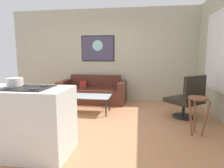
{
  "coord_description": "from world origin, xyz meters",
  "views": [
    {
      "loc": [
        0.9,
        -3.49,
        1.35
      ],
      "look_at": [
        0.26,
        0.9,
        0.7
      ],
      "focal_mm": 30.3,
      "sensor_mm": 36.0,
      "label": 1
    }
  ],
  "objects_px": {
    "bar_stool": "(198,106)",
    "wall_painting": "(98,48)",
    "couch": "(93,93)",
    "mixing_bowl": "(15,82)",
    "armchair": "(188,98)",
    "coffee_table": "(88,97)"
  },
  "relations": [
    {
      "from": "armchair",
      "to": "mixing_bowl",
      "type": "distance_m",
      "value": 3.35
    },
    {
      "from": "couch",
      "to": "mixing_bowl",
      "type": "relative_size",
      "value": 8.89
    },
    {
      "from": "couch",
      "to": "bar_stool",
      "type": "relative_size",
      "value": 2.96
    },
    {
      "from": "coffee_table",
      "to": "wall_painting",
      "type": "height_order",
      "value": "wall_painting"
    },
    {
      "from": "bar_stool",
      "to": "coffee_table",
      "type": "bearing_deg",
      "value": 155.65
    },
    {
      "from": "couch",
      "to": "wall_painting",
      "type": "distance_m",
      "value": 1.4
    },
    {
      "from": "bar_stool",
      "to": "couch",
      "type": "bearing_deg",
      "value": 137.73
    },
    {
      "from": "armchair",
      "to": "bar_stool",
      "type": "bearing_deg",
      "value": -93.27
    },
    {
      "from": "coffee_table",
      "to": "mixing_bowl",
      "type": "relative_size",
      "value": 4.91
    },
    {
      "from": "couch",
      "to": "bar_stool",
      "type": "height_order",
      "value": "couch"
    },
    {
      "from": "coffee_table",
      "to": "wall_painting",
      "type": "relative_size",
      "value": 1.04
    },
    {
      "from": "couch",
      "to": "bar_stool",
      "type": "distance_m",
      "value": 3.2
    },
    {
      "from": "armchair",
      "to": "mixing_bowl",
      "type": "xyz_separation_m",
      "value": [
        -2.78,
        -1.79,
        0.53
      ]
    },
    {
      "from": "couch",
      "to": "wall_painting",
      "type": "xyz_separation_m",
      "value": [
        0.06,
        0.44,
        1.33
      ]
    },
    {
      "from": "mixing_bowl",
      "to": "wall_painting",
      "type": "xyz_separation_m",
      "value": [
        0.43,
        3.47,
        0.61
      ]
    },
    {
      "from": "armchair",
      "to": "wall_painting",
      "type": "height_order",
      "value": "wall_painting"
    },
    {
      "from": "couch",
      "to": "coffee_table",
      "type": "height_order",
      "value": "couch"
    },
    {
      "from": "couch",
      "to": "mixing_bowl",
      "type": "xyz_separation_m",
      "value": [
        -0.37,
        -3.03,
        0.71
      ]
    },
    {
      "from": "coffee_table",
      "to": "wall_painting",
      "type": "distance_m",
      "value": 1.99
    },
    {
      "from": "wall_painting",
      "to": "armchair",
      "type": "bearing_deg",
      "value": -35.53
    },
    {
      "from": "armchair",
      "to": "wall_painting",
      "type": "xyz_separation_m",
      "value": [
        -2.35,
        1.68,
        1.15
      ]
    },
    {
      "from": "bar_stool",
      "to": "wall_painting",
      "type": "distance_m",
      "value": 3.62
    }
  ]
}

